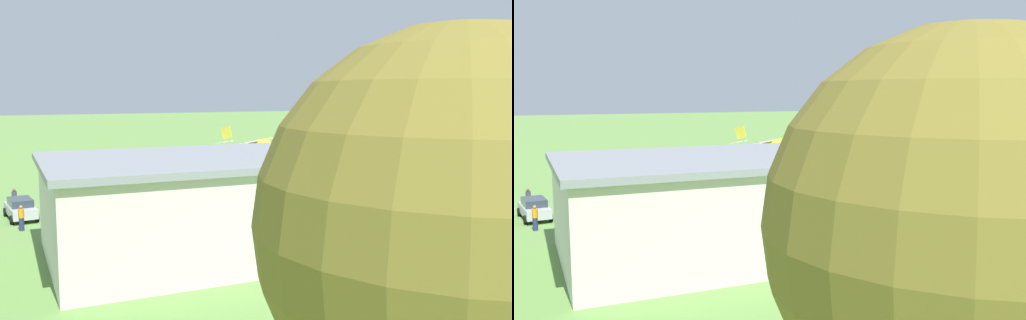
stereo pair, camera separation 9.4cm
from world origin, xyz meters
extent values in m
plane|color=#608C42|center=(0.00, 0.00, 0.00)|extent=(400.00, 400.00, 0.00)
cube|color=beige|center=(1.11, 29.47, 2.58)|extent=(37.73, 13.59, 5.17)
cube|color=gray|center=(1.11, 29.47, 5.34)|extent=(38.36, 14.22, 0.35)
cube|color=#384251|center=(0.79, 23.66, 2.12)|extent=(9.99, 0.72, 4.24)
cylinder|color=yellow|center=(-4.17, 3.11, 3.07)|extent=(4.54, 5.41, 2.37)
cone|color=black|center=(-6.09, 5.63, 2.40)|extent=(1.19, 1.19, 0.96)
cube|color=silver|center=(-4.56, 3.62, 2.75)|extent=(6.37, 5.28, 0.37)
cube|color=silver|center=(-4.92, 4.09, 3.85)|extent=(6.37, 5.28, 0.37)
cube|color=yellow|center=(-2.77, 1.29, 4.69)|extent=(0.90, 1.13, 1.50)
cube|color=silver|center=(-2.63, 1.10, 3.61)|extent=(2.61, 2.29, 0.27)
cylinder|color=black|center=(-3.59, 3.92, 1.63)|extent=(0.50, 0.59, 0.64)
cylinder|color=black|center=(-5.09, 2.76, 1.63)|extent=(0.50, 0.59, 0.64)
cylinder|color=#332D28|center=(-2.93, 5.24, 3.30)|extent=(0.26, 0.31, 1.19)
cylinder|color=#332D28|center=(-6.54, 2.48, 3.30)|extent=(0.26, 0.31, 1.19)
cube|color=#B7B7BC|center=(19.81, 14.91, 0.65)|extent=(1.96, 4.61, 0.67)
cube|color=#2D3842|center=(19.81, 14.91, 1.24)|extent=(1.62, 2.62, 0.51)
cylinder|color=black|center=(18.88, 16.38, 0.32)|extent=(0.26, 0.65, 0.64)
cylinder|color=black|center=(20.53, 16.50, 0.32)|extent=(0.26, 0.65, 0.64)
cylinder|color=black|center=(19.09, 13.32, 0.32)|extent=(0.26, 0.65, 0.64)
cylinder|color=black|center=(20.74, 13.44, 0.32)|extent=(0.26, 0.65, 0.64)
cylinder|color=#72338C|center=(19.93, 11.32, 0.43)|extent=(0.37, 0.37, 0.85)
cylinder|color=#3F3F47|center=(19.93, 11.32, 1.16)|extent=(0.44, 0.44, 0.61)
sphere|color=brown|center=(19.93, 11.32, 1.58)|extent=(0.23, 0.23, 0.23)
cylinder|color=orange|center=(-13.99, 12.82, 0.43)|extent=(0.45, 0.45, 0.85)
cylinder|color=beige|center=(-13.99, 12.82, 1.16)|extent=(0.53, 0.53, 0.61)
sphere|color=beige|center=(-13.99, 12.82, 1.58)|extent=(0.23, 0.23, 0.23)
cylinder|color=#3F3F47|center=(-11.24, 11.10, 0.43)|extent=(0.33, 0.33, 0.87)
cylinder|color=#3F3F47|center=(-11.24, 11.10, 1.18)|extent=(0.40, 0.40, 0.62)
sphere|color=#D8AD84|center=(-11.24, 11.10, 1.60)|extent=(0.24, 0.24, 0.24)
cylinder|color=navy|center=(20.08, 18.68, 0.43)|extent=(0.44, 0.44, 0.86)
cylinder|color=orange|center=(20.08, 18.68, 1.16)|extent=(0.52, 0.52, 0.61)
sphere|color=#9E704C|center=(20.08, 18.68, 1.58)|extent=(0.23, 0.23, 0.23)
sphere|color=olive|center=(15.90, 51.09, 6.70)|extent=(6.86, 6.86, 6.86)
camera|label=1|loc=(23.12, 57.63, 8.93)|focal=39.12mm
camera|label=2|loc=(23.04, 57.68, 8.93)|focal=39.12mm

